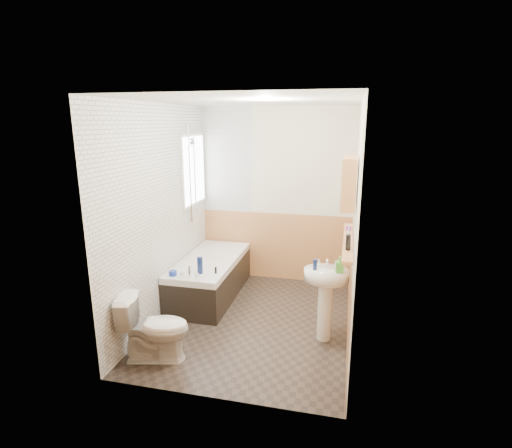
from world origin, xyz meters
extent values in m
plane|color=#2B231E|center=(0.00, 0.00, 0.00)|extent=(2.80, 2.80, 0.00)
plane|color=white|center=(0.00, 0.00, 2.50)|extent=(2.80, 2.80, 0.00)
cube|color=#F2E8C8|center=(0.00, 1.41, 1.25)|extent=(2.20, 0.02, 2.50)
cube|color=#F2E8C8|center=(0.00, -1.41, 1.25)|extent=(2.20, 0.02, 2.50)
cube|color=#F2E8C8|center=(-1.11, 0.00, 1.25)|extent=(0.02, 2.80, 2.50)
cube|color=#F2E8C8|center=(1.11, 0.00, 1.25)|extent=(0.02, 2.80, 2.50)
cube|color=tan|center=(1.09, 0.00, 0.50)|extent=(0.01, 2.80, 1.00)
cube|color=tan|center=(0.00, -1.39, 0.50)|extent=(2.20, 0.01, 1.00)
cube|color=tan|center=(0.00, 1.39, 0.50)|extent=(2.20, 0.01, 1.00)
cube|color=white|center=(-1.09, 0.00, 1.25)|extent=(0.01, 2.80, 2.50)
cube|color=white|center=(-0.73, 1.39, 1.75)|extent=(0.75, 0.01, 1.50)
cube|color=white|center=(-1.07, 0.95, 1.65)|extent=(0.03, 0.79, 0.99)
cube|color=white|center=(-1.05, 0.95, 1.65)|extent=(0.01, 0.70, 0.90)
cube|color=white|center=(-1.05, 0.95, 1.65)|extent=(0.01, 0.04, 0.90)
cube|color=black|center=(-0.73, 0.57, 0.22)|extent=(0.70, 1.58, 0.45)
cube|color=white|center=(-0.73, 0.57, 0.49)|extent=(0.70, 1.58, 0.08)
cube|color=white|center=(-0.73, 0.57, 0.48)|extent=(0.56, 1.44, 0.04)
cylinder|color=silver|center=(-0.73, -0.12, 0.60)|extent=(0.04, 0.04, 0.14)
sphere|color=silver|center=(-0.82, -0.12, 0.57)|extent=(0.06, 0.06, 0.06)
sphere|color=silver|center=(-0.64, -0.12, 0.57)|extent=(0.06, 0.06, 0.06)
cylinder|color=silver|center=(-1.05, 0.77, 1.61)|extent=(0.02, 0.02, 1.30)
cylinder|color=silver|center=(-1.05, 0.77, 1.01)|extent=(0.05, 0.05, 0.02)
cylinder|color=silver|center=(-1.05, 0.77, 2.20)|extent=(0.05, 0.05, 0.02)
cylinder|color=silver|center=(-1.00, 0.77, 2.04)|extent=(0.07, 0.09, 0.09)
imported|color=white|center=(-0.76, -0.96, 0.33)|extent=(0.74, 0.52, 0.66)
cylinder|color=white|center=(0.84, -0.21, 0.32)|extent=(0.15, 0.15, 0.65)
ellipsoid|color=white|center=(0.84, -0.21, 0.74)|extent=(0.47, 0.38, 0.13)
cylinder|color=silver|center=(0.75, -0.12, 0.83)|extent=(0.03, 0.03, 0.08)
cylinder|color=silver|center=(0.93, -0.12, 0.83)|extent=(0.03, 0.03, 0.08)
cylinder|color=silver|center=(0.84, -0.14, 0.86)|extent=(0.02, 0.11, 0.09)
cube|color=tan|center=(1.04, -0.07, 1.08)|extent=(0.10, 1.39, 0.03)
cube|color=tan|center=(1.02, -0.12, 1.71)|extent=(0.14, 0.56, 0.51)
cube|color=silver|center=(0.95, -0.25, 1.71)|extent=(0.01, 0.22, 0.38)
cube|color=silver|center=(0.95, 0.02, 1.71)|extent=(0.01, 0.22, 0.38)
cylinder|color=black|center=(1.04, -0.43, 1.18)|extent=(0.06, 0.06, 0.15)
cone|color=silver|center=(1.04, -0.32, 1.22)|extent=(0.06, 0.06, 0.25)
cylinder|color=purple|center=(1.04, 0.31, 1.12)|extent=(0.08, 0.08, 0.04)
imported|color=#59C647|center=(0.97, -0.26, 0.84)|extent=(0.09, 0.18, 0.08)
cylinder|color=navy|center=(0.72, -0.24, 0.86)|extent=(0.04, 0.04, 0.11)
cube|color=navy|center=(-0.66, 0.03, 0.63)|extent=(0.06, 0.04, 0.21)
cylinder|color=#19339E|center=(-0.95, -0.10, 0.56)|extent=(0.10, 0.10, 0.06)
cylinder|color=black|center=(-0.48, 0.07, 0.57)|extent=(0.03, 0.03, 0.08)
camera|label=1|loc=(1.01, -4.17, 2.30)|focal=28.00mm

